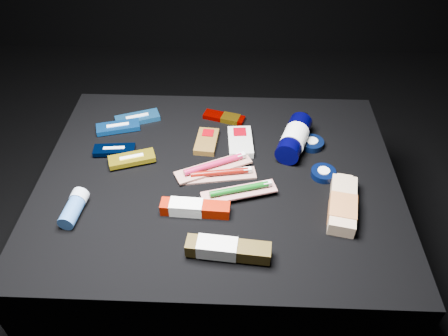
{
  "coord_description": "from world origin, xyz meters",
  "views": [
    {
      "loc": [
        0.05,
        -0.87,
        1.23
      ],
      "look_at": [
        0.01,
        0.01,
        0.42
      ],
      "focal_mm": 35.0,
      "sensor_mm": 36.0,
      "label": 1
    }
  ],
  "objects_px": {
    "deodorant_stick": "(74,208)",
    "toothpaste_carton_red": "(192,208)",
    "bodywash_bottle": "(343,206)",
    "lotion_bottle": "(294,138)"
  },
  "relations": [
    {
      "from": "lotion_bottle",
      "to": "deodorant_stick",
      "type": "relative_size",
      "value": 2.03
    },
    {
      "from": "bodywash_bottle",
      "to": "deodorant_stick",
      "type": "bearing_deg",
      "value": -165.64
    },
    {
      "from": "bodywash_bottle",
      "to": "deodorant_stick",
      "type": "relative_size",
      "value": 1.8
    },
    {
      "from": "lotion_bottle",
      "to": "bodywash_bottle",
      "type": "xyz_separation_m",
      "value": [
        0.1,
        -0.25,
        -0.02
      ]
    },
    {
      "from": "deodorant_stick",
      "to": "toothpaste_carton_red",
      "type": "bearing_deg",
      "value": 8.6
    },
    {
      "from": "bodywash_bottle",
      "to": "deodorant_stick",
      "type": "xyz_separation_m",
      "value": [
        -0.67,
        -0.04,
        0.0
      ]
    },
    {
      "from": "deodorant_stick",
      "to": "toothpaste_carton_red",
      "type": "height_order",
      "value": "deodorant_stick"
    },
    {
      "from": "toothpaste_carton_red",
      "to": "bodywash_bottle",
      "type": "bearing_deg",
      "value": 5.81
    },
    {
      "from": "deodorant_stick",
      "to": "toothpaste_carton_red",
      "type": "relative_size",
      "value": 0.62
    },
    {
      "from": "deodorant_stick",
      "to": "bodywash_bottle",
      "type": "bearing_deg",
      "value": 8.66
    }
  ]
}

